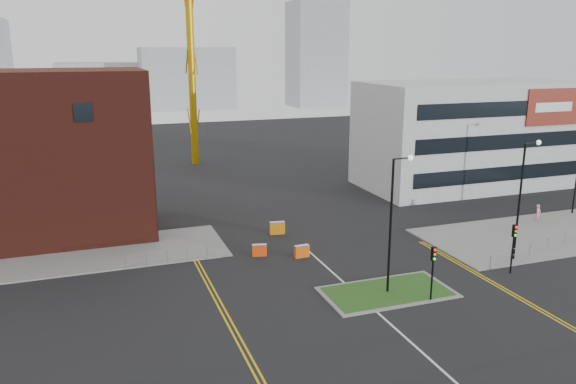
# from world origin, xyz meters

# --- Properties ---
(ground) EXTENTS (200.00, 200.00, 0.00)m
(ground) POSITION_xyz_m (0.00, 0.00, 0.00)
(ground) COLOR black
(ground) RESTS_ON ground
(pavement_left) EXTENTS (28.00, 8.00, 0.12)m
(pavement_left) POSITION_xyz_m (-20.00, 22.00, 0.06)
(pavement_left) COLOR slate
(pavement_left) RESTS_ON ground
(pavement_right) EXTENTS (24.00, 10.00, 0.12)m
(pavement_right) POSITION_xyz_m (22.00, 14.00, 0.06)
(pavement_right) COLOR slate
(pavement_right) RESTS_ON ground
(island_kerb) EXTENTS (8.60, 4.60, 0.08)m
(island_kerb) POSITION_xyz_m (2.00, 8.00, 0.04)
(island_kerb) COLOR slate
(island_kerb) RESTS_ON ground
(grass_island) EXTENTS (8.00, 4.00, 0.12)m
(grass_island) POSITION_xyz_m (2.00, 8.00, 0.06)
(grass_island) COLOR #204517
(grass_island) RESTS_ON ground
(office_block) EXTENTS (25.00, 12.20, 12.00)m
(office_block) POSITION_xyz_m (26.01, 31.97, 6.00)
(office_block) COLOR #ABAEB0
(office_block) RESTS_ON ground
(streetlamp_island) EXTENTS (1.46, 0.36, 9.18)m
(streetlamp_island) POSITION_xyz_m (2.22, 8.00, 5.41)
(streetlamp_island) COLOR black
(streetlamp_island) RESTS_ON ground
(streetlamp_right_near) EXTENTS (1.46, 0.36, 9.18)m
(streetlamp_right_near) POSITION_xyz_m (14.22, 10.00, 5.41)
(streetlamp_right_near) COLOR black
(streetlamp_right_near) RESTS_ON ground
(traffic_light_island) EXTENTS (0.28, 0.33, 3.65)m
(traffic_light_island) POSITION_xyz_m (4.00, 5.98, 2.57)
(traffic_light_island) COLOR black
(traffic_light_island) RESTS_ON ground
(traffic_light_right) EXTENTS (0.28, 0.33, 3.65)m
(traffic_light_right) POSITION_xyz_m (12.00, 7.98, 2.57)
(traffic_light_right) COLOR black
(traffic_light_right) RESTS_ON ground
(railing_left) EXTENTS (6.05, 0.05, 1.10)m
(railing_left) POSITION_xyz_m (-11.00, 18.00, 0.74)
(railing_left) COLOR gray
(railing_left) RESTS_ON ground
(railing_right) EXTENTS (19.05, 5.05, 1.10)m
(railing_right) POSITION_xyz_m (20.50, 11.50, 0.78)
(railing_right) COLOR gray
(railing_right) RESTS_ON ground
(centre_line) EXTENTS (0.15, 30.00, 0.01)m
(centre_line) POSITION_xyz_m (0.00, 2.00, 0.01)
(centre_line) COLOR silver
(centre_line) RESTS_ON ground
(yellow_left_a) EXTENTS (0.12, 24.00, 0.01)m
(yellow_left_a) POSITION_xyz_m (-9.00, 10.00, 0.01)
(yellow_left_a) COLOR gold
(yellow_left_a) RESTS_ON ground
(yellow_left_b) EXTENTS (0.12, 24.00, 0.01)m
(yellow_left_b) POSITION_xyz_m (-8.70, 10.00, 0.01)
(yellow_left_b) COLOR gold
(yellow_left_b) RESTS_ON ground
(yellow_right_a) EXTENTS (0.12, 20.00, 0.01)m
(yellow_right_a) POSITION_xyz_m (9.50, 6.00, 0.01)
(yellow_right_a) COLOR gold
(yellow_right_a) RESTS_ON ground
(yellow_right_b) EXTENTS (0.12, 20.00, 0.01)m
(yellow_right_b) POSITION_xyz_m (9.80, 6.00, 0.01)
(yellow_right_b) COLOR gold
(yellow_right_b) RESTS_ON ground
(skyline_b) EXTENTS (24.00, 12.00, 16.00)m
(skyline_b) POSITION_xyz_m (10.00, 130.00, 8.00)
(skyline_b) COLOR gray
(skyline_b) RESTS_ON ground
(skyline_c) EXTENTS (14.00, 12.00, 28.00)m
(skyline_c) POSITION_xyz_m (45.00, 125.00, 14.00)
(skyline_c) COLOR gray
(skyline_c) RESTS_ON ground
(skyline_d) EXTENTS (30.00, 12.00, 12.00)m
(skyline_d) POSITION_xyz_m (-8.00, 140.00, 6.00)
(skyline_d) COLOR gray
(skyline_d) RESTS_ON ground
(pedestrian) EXTENTS (0.73, 0.60, 1.71)m
(pedestrian) POSITION_xyz_m (22.81, 17.01, 0.86)
(pedestrian) COLOR pink
(pedestrian) RESTS_ON ground
(barrier_left) EXTENTS (1.17, 0.44, 0.97)m
(barrier_left) POSITION_xyz_m (-1.00, 16.00, 0.53)
(barrier_left) COLOR #E6570C
(barrier_left) RESTS_ON ground
(barrier_mid) EXTENTS (1.18, 0.62, 0.94)m
(barrier_mid) POSITION_xyz_m (-4.00, 17.36, 0.51)
(barrier_mid) COLOR #EF420D
(barrier_mid) RESTS_ON ground
(barrier_right) EXTENTS (1.36, 0.62, 1.10)m
(barrier_right) POSITION_xyz_m (-1.00, 21.95, 0.60)
(barrier_right) COLOR orange
(barrier_right) RESTS_ON ground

